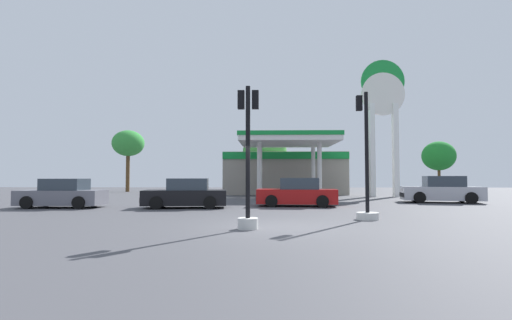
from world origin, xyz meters
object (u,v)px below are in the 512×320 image
car_1 (441,191)px  car_3 (62,194)px  traffic_signal_1 (248,172)px  tree_2 (439,156)px  tree_1 (265,151)px  car_0 (297,193)px  tree_0 (128,144)px  station_pole_sign (383,111)px  car_2 (186,194)px  traffic_signal_0 (366,183)px

car_1 → car_3: bearing=-168.1°
traffic_signal_1 → tree_2: bearing=56.5°
car_3 → tree_1: size_ratio=0.69×
car_0 → tree_0: (-16.46, 19.35, 4.42)m
car_3 → tree_2: tree_2 is taller
station_pole_sign → car_0: size_ratio=2.52×
tree_0 → tree_2: size_ratio=1.28×
car_0 → tree_1: (-1.87, 18.53, 3.54)m
car_1 → tree_2: size_ratio=0.94×
station_pole_sign → car_0: 14.00m
car_2 → traffic_signal_0: size_ratio=0.92×
car_0 → tree_0: tree_0 is taller
station_pole_sign → car_0: station_pole_sign is taller
traffic_signal_1 → car_1: bearing=47.0°
tree_0 → tree_1: (14.59, -0.82, -0.89)m
tree_0 → traffic_signal_1: bearing=-63.3°
station_pole_sign → tree_2: 11.46m
car_0 → tree_2: size_ratio=0.85×
station_pole_sign → car_2: size_ratio=2.54×
car_2 → traffic_signal_1: (3.57, -7.70, 1.05)m
tree_1 → traffic_signal_1: bearing=-90.7°
car_2 → tree_0: 23.65m
tree_1 → car_3: bearing=-117.2°
traffic_signal_0 → traffic_signal_1: bearing=-148.1°
car_2 → traffic_signal_0: bearing=-32.9°
traffic_signal_0 → tree_1: bearing=99.0°
tree_0 → car_0: bearing=-49.6°
station_pole_sign → car_3: 23.61m
car_0 → car_1: (9.07, 3.11, 0.05)m
car_2 → car_3: bearing=-179.3°
traffic_signal_1 → tree_1: size_ratio=0.72×
station_pole_sign → car_3: size_ratio=2.63×
traffic_signal_1 → tree_0: bearing=116.7°
car_1 → car_3: size_ratio=1.15×
traffic_signal_0 → tree_2: size_ratio=0.92×
car_3 → traffic_signal_0: traffic_signal_0 is taller
car_1 → traffic_signal_1: size_ratio=1.11×
car_0 → tree_0: 25.78m
traffic_signal_1 → car_3: bearing=142.4°
car_3 → tree_0: bearing=101.9°
tree_2 → car_3: bearing=-145.3°
car_3 → car_0: bearing=6.4°
car_1 → tree_0: (-25.53, 16.24, 4.37)m
tree_0 → tree_1: 14.64m
car_3 → traffic_signal_1: 12.54m
tree_1 → car_2: bearing=-101.1°
car_3 → traffic_signal_1: bearing=-37.6°
car_1 → tree_1: (-10.94, 15.42, 3.49)m
car_2 → traffic_signal_0: traffic_signal_0 is taller
car_3 → station_pole_sign: bearing=29.8°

